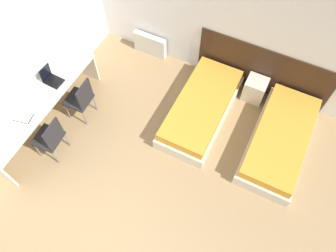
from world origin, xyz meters
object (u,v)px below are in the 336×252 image
object	(u,v)px
chair_near_notebook	(50,137)
bed_near_window	(201,108)
bed_near_door	(280,140)
nightstand	(255,89)
laptop	(51,78)
chair_near_laptop	(81,98)

from	to	relation	value
chair_near_notebook	bed_near_window	bearing A→B (deg)	39.83
bed_near_door	nightstand	size ratio (longest dim) A/B	4.34
bed_near_window	chair_near_notebook	xyz separation A→B (m)	(-1.92, -1.83, 0.32)
chair_near_notebook	laptop	world-z (taller)	laptop
bed_near_door	laptop	world-z (taller)	laptop
bed_near_window	chair_near_laptop	size ratio (longest dim) A/B	2.16
laptop	nightstand	bearing A→B (deg)	31.65
bed_near_door	chair_near_laptop	world-z (taller)	chair_near_laptop
bed_near_door	laptop	size ratio (longest dim) A/B	6.47
bed_near_window	chair_near_laptop	distance (m)	2.17
chair_near_notebook	laptop	distance (m)	1.05
bed_near_door	nightstand	bearing A→B (deg)	131.40
bed_near_door	nightstand	distance (m)	1.12
nightstand	chair_near_laptop	size ratio (longest dim) A/B	0.50
bed_near_window	bed_near_door	distance (m)	1.48
bed_near_window	laptop	world-z (taller)	laptop
nightstand	laptop	world-z (taller)	laptop
bed_near_door	chair_near_notebook	world-z (taller)	chair_near_notebook
bed_near_window	chair_near_laptop	world-z (taller)	chair_near_laptop
laptop	chair_near_laptop	bearing A→B (deg)	3.27
bed_near_window	nightstand	size ratio (longest dim) A/B	4.34
bed_near_window	bed_near_door	size ratio (longest dim) A/B	1.00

